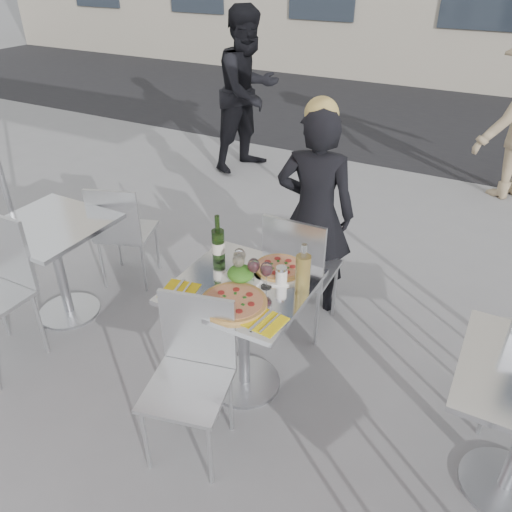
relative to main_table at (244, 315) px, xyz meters
The scene contains 21 objects.
ground 0.54m from the main_table, ahead, with size 80.00×80.00×0.00m, color slate.
street_asphalt 6.52m from the main_table, 90.00° to the left, with size 24.00×5.00×0.00m, color black.
main_table is the anchor object (origin of this frame).
side_table_left 1.50m from the main_table, behind, with size 0.72×0.72×0.75m.
chair_far 0.63m from the main_table, 84.05° to the left, with size 0.43×0.44×0.92m.
chair_near 0.46m from the main_table, 94.79° to the right, with size 0.48×0.49×0.88m.
side_chair_lfar 1.45m from the main_table, 159.43° to the left, with size 0.51×0.51×0.86m.
woman_diner 1.00m from the main_table, 88.92° to the left, with size 0.55×0.36×1.50m, color black.
pedestrian_a 3.69m from the main_table, 118.60° to the left, with size 0.89×0.70×1.84m, color black.
pizza_near 0.29m from the main_table, 75.81° to the right, with size 0.35×0.35×0.02m.
pizza_far 0.33m from the main_table, 61.92° to the left, with size 0.32×0.32×0.03m.
salad_plate 0.25m from the main_table, 136.37° to the left, with size 0.22×0.22×0.09m.
wine_bottle 0.43m from the main_table, 149.33° to the left, with size 0.08×0.08×0.29m.
carafe 0.46m from the main_table, 16.51° to the left, with size 0.08×0.08×0.29m.
sugar_shaker 0.34m from the main_table, 29.27° to the left, with size 0.06×0.06×0.11m.
wineglass_white_a 0.34m from the main_table, 128.30° to the left, with size 0.07×0.07×0.16m.
wineglass_white_b 0.33m from the main_table, 140.56° to the left, with size 0.07×0.07×0.16m.
wineglass_red_a 0.33m from the main_table, 37.91° to the left, with size 0.07×0.07×0.16m.
wineglass_red_b 0.35m from the main_table, 16.58° to the left, with size 0.07×0.07×0.16m.
napkin_left 0.41m from the main_table, 141.36° to the right, with size 0.21×0.21×0.01m.
napkin_right 0.40m from the main_table, 42.03° to the right, with size 0.20×0.20×0.01m.
Camera 1 is at (1.13, -1.94, 2.31)m, focal length 35.00 mm.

